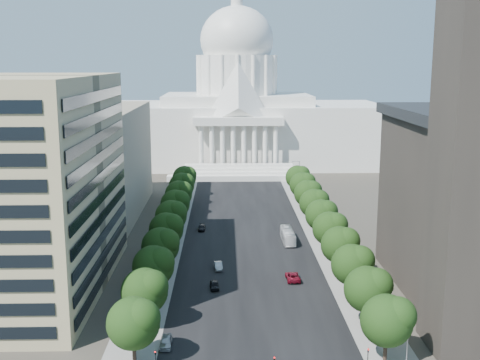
{
  "coord_description": "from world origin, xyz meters",
  "views": [
    {
      "loc": [
        -4.86,
        -67.51,
        42.42
      ],
      "look_at": [
        -1.38,
        75.36,
        14.18
      ],
      "focal_mm": 45.0,
      "sensor_mm": 36.0,
      "label": 1
    }
  ],
  "objects": [
    {
      "name": "tree_l_j",
      "position": [
        -17.66,
        119.81,
        6.45
      ],
      "size": [
        7.79,
        7.6,
        9.97
      ],
      "color": "#33261C",
      "rests_on": "ground"
    },
    {
      "name": "tree_l_g",
      "position": [
        -17.66,
        83.81,
        6.45
      ],
      "size": [
        7.79,
        7.6,
        9.97
      ],
      "color": "#33261C",
      "rests_on": "ground"
    },
    {
      "name": "tree_l_b",
      "position": [
        -17.66,
        23.81,
        6.45
      ],
      "size": [
        7.79,
        7.6,
        9.97
      ],
      "color": "#33261C",
      "rests_on": "ground"
    },
    {
      "name": "streetlight_c",
      "position": [
        19.9,
        60.0,
        5.82
      ],
      "size": [
        2.61,
        0.44,
        9.0
      ],
      "color": "gray",
      "rests_on": "ground"
    },
    {
      "name": "tree_r_b",
      "position": [
        18.34,
        23.81,
        6.45
      ],
      "size": [
        7.79,
        7.6,
        9.97
      ],
      "color": "#33261C",
      "rests_on": "ground"
    },
    {
      "name": "tree_r_j",
      "position": [
        18.34,
        119.81,
        6.45
      ],
      "size": [
        7.79,
        7.6,
        9.97
      ],
      "color": "#33261C",
      "rests_on": "ground"
    },
    {
      "name": "sidewalk_left",
      "position": [
        -19.0,
        90.0,
        0.0
      ],
      "size": [
        8.0,
        260.0,
        0.02
      ],
      "primitive_type": "cube",
      "color": "gray",
      "rests_on": "ground"
    },
    {
      "name": "office_block_left_far",
      "position": [
        -48.0,
        100.0,
        15.0
      ],
      "size": [
        38.0,
        52.0,
        30.0
      ],
      "primitive_type": "cube",
      "color": "gray",
      "rests_on": "ground"
    },
    {
      "name": "tree_r_g",
      "position": [
        18.34,
        83.81,
        6.45
      ],
      "size": [
        7.79,
        7.6,
        9.97
      ],
      "color": "#33261C",
      "rests_on": "ground"
    },
    {
      "name": "city_bus",
      "position": [
        9.94,
        70.36,
        1.54
      ],
      "size": [
        2.79,
        11.07,
        3.07
      ],
      "primitive_type": "imported",
      "rotation": [
        0.0,
        0.0,
        0.02
      ],
      "color": "silver",
      "rests_on": "ground"
    },
    {
      "name": "tree_r_h",
      "position": [
        18.34,
        95.81,
        6.45
      ],
      "size": [
        7.79,
        7.6,
        9.97
      ],
      "color": "#33261C",
      "rests_on": "ground"
    },
    {
      "name": "tree_l_a",
      "position": [
        -17.66,
        11.81,
        6.45
      ],
      "size": [
        7.79,
        7.6,
        9.97
      ],
      "color": "#33261C",
      "rests_on": "ground"
    },
    {
      "name": "car_silver",
      "position": [
        -6.46,
        51.5,
        0.73
      ],
      "size": [
        1.97,
        4.54,
        1.45
      ],
      "primitive_type": "imported",
      "rotation": [
        0.0,
        0.0,
        0.1
      ],
      "color": "#999BA0",
      "rests_on": "ground"
    },
    {
      "name": "streetlight_d",
      "position": [
        19.9,
        85.0,
        5.82
      ],
      "size": [
        2.61,
        0.44,
        9.0
      ],
      "color": "gray",
      "rests_on": "ground"
    },
    {
      "name": "traffic_signal_right",
      "position": [
        14.5,
        7.99,
        3.09
      ],
      "size": [
        0.18,
        0.49,
        4.3
      ],
      "color": "black",
      "rests_on": "ground"
    },
    {
      "name": "tree_r_f",
      "position": [
        18.34,
        71.81,
        6.45
      ],
      "size": [
        7.79,
        7.6,
        9.97
      ],
      "color": "#33261C",
      "rests_on": "ground"
    },
    {
      "name": "tree_l_f",
      "position": [
        -17.66,
        71.81,
        6.45
      ],
      "size": [
        7.79,
        7.6,
        9.97
      ],
      "color": "#33261C",
      "rests_on": "ground"
    },
    {
      "name": "capitol",
      "position": [
        0.0,
        184.89,
        20.01
      ],
      "size": [
        120.0,
        56.0,
        73.0
      ],
      "color": "white",
      "rests_on": "ground"
    },
    {
      "name": "car_parked",
      "position": [
        -14.0,
        17.16,
        0.77
      ],
      "size": [
        1.89,
        4.55,
        1.54
      ],
      "primitive_type": "imported",
      "rotation": [
        0.0,
        0.0,
        0.01
      ],
      "color": "#A1A4A8",
      "rests_on": "ground"
    },
    {
      "name": "tree_r_d",
      "position": [
        18.34,
        47.81,
        6.45
      ],
      "size": [
        7.79,
        7.6,
        9.97
      ],
      "color": "#33261C",
      "rests_on": "ground"
    },
    {
      "name": "tree_r_e",
      "position": [
        18.34,
        59.81,
        6.45
      ],
      "size": [
        7.79,
        7.6,
        9.97
      ],
      "color": "#33261C",
      "rests_on": "ground"
    },
    {
      "name": "tree_l_c",
      "position": [
        -17.66,
        35.81,
        6.45
      ],
      "size": [
        7.79,
        7.6,
        9.97
      ],
      "color": "#33261C",
      "rests_on": "ground"
    },
    {
      "name": "tree_r_i",
      "position": [
        18.34,
        107.81,
        6.45
      ],
      "size": [
        7.79,
        7.6,
        9.97
      ],
      "color": "#33261C",
      "rests_on": "ground"
    },
    {
      "name": "car_dark_b",
      "position": [
        -11.02,
        80.89,
        0.64
      ],
      "size": [
        1.96,
        4.49,
        1.29
      ],
      "primitive_type": "imported",
      "rotation": [
        0.0,
        0.0,
        -0.04
      ],
      "color": "black",
      "rests_on": "ground"
    },
    {
      "name": "road_asphalt",
      "position": [
        0.0,
        90.0,
        0.0
      ],
      "size": [
        30.0,
        260.0,
        0.01
      ],
      "primitive_type": "cube",
      "color": "black",
      "rests_on": "ground"
    },
    {
      "name": "traffic_signal_left",
      "position": [
        -14.5,
        7.99,
        3.09
      ],
      "size": [
        0.18,
        0.49,
        4.3
      ],
      "color": "black",
      "rests_on": "ground"
    },
    {
      "name": "streetlight_a",
      "position": [
        19.9,
        10.0,
        5.82
      ],
      "size": [
        2.61,
        0.44,
        9.0
      ],
      "color": "gray",
      "rests_on": "ground"
    },
    {
      "name": "sidewalk_right",
      "position": [
        19.0,
        90.0,
        0.0
      ],
      "size": [
        8.0,
        260.0,
        0.02
      ],
      "primitive_type": "cube",
      "color": "gray",
      "rests_on": "ground"
    },
    {
      "name": "streetlight_b",
      "position": [
        19.9,
        35.0,
        5.82
      ],
      "size": [
        2.61,
        0.44,
        9.0
      ],
      "color": "gray",
      "rests_on": "ground"
    },
    {
      "name": "tree_l_e",
      "position": [
        -17.66,
        59.81,
        6.45
      ],
      "size": [
        7.79,
        7.6,
        9.97
      ],
      "color": "#33261C",
      "rests_on": "ground"
    },
    {
      "name": "streetlight_f",
      "position": [
        19.9,
        135.0,
        5.82
      ],
      "size": [
        2.61,
        0.44,
        9.0
      ],
      "color": "gray",
      "rests_on": "ground"
    },
    {
      "name": "tree_l_d",
      "position": [
        -17.66,
        47.81,
        6.45
      ],
      "size": [
        7.79,
        7.6,
        9.97
      ],
      "color": "#33261C",
      "rests_on": "ground"
    },
    {
      "name": "streetlight_e",
      "position": [
        19.9,
        110.0,
        5.82
      ],
      "size": [
        2.61,
        0.44,
        9.0
      ],
      "color": "gray",
      "rests_on": "ground"
    },
    {
      "name": "tree_r_a",
      "position": [
        18.34,
        11.81,
        6.45
      ],
      "size": [
        7.79,
        7.6,
        9.97
      ],
      "color": "#33261C",
      "rests_on": "ground"
    },
    {
      "name": "tree_r_c",
      "position": [
        18.34,
        35.81,
        6.45
      ],
      "size": [
        7.79,
        7.6,
        9.97
      ],
      "color": "#33261C",
      "rests_on": "ground"
    },
    {
      "name": "tree_l_i",
      "position": [
        -17.66,
        107.81,
        6.45
      ],
      "size": [
        7.79,
        7.6,
        9.97
      ],
      "color": "#33261C",
      "rests_on": "ground"
    },
    {
      "name": "car_dark_a",
      "position": [
        -7.11,
        40.53,
        0.71
      ],
      "size": [
        2.01,
        4.27,
        1.41
      ],
      "primitive_type": "imported",
      "rotation": [
        0.0,
        0.0,
        0.08
      ],
      "color": "black",
      "rests_on": "ground"
    },
    {
      "name": "car_red",
      "position": [
        8.27,
        44.63,
        0.77
      ],
      "size": [
        2.74,
        5.64,
        1.54
      ],
      "primitive_type": "imported",
      "rotation": [
        0.0,
        0.0,
        3.17
      ],
      "color": "maroon",
      "rests_on": "ground"
    },
    {
      "name": "tree_l_h",
      "position": [
        -17.66,
        95.81,
        6.45
      ],
      "size": [
        7.79,
        7.6,
        9.97
      ],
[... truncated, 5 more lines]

